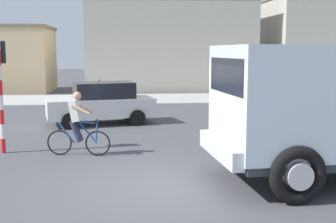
# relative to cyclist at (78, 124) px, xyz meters

# --- Properties ---
(ground_plane) EXTENTS (120.00, 120.00, 0.00)m
(ground_plane) POSITION_rel_cyclist_xyz_m (2.08, -2.79, -0.86)
(ground_plane) COLOR #4C4C51
(sidewalk_far) EXTENTS (80.00, 5.00, 0.16)m
(sidewalk_far) POSITION_rel_cyclist_xyz_m (2.08, 12.58, -0.78)
(sidewalk_far) COLOR #ADADA8
(sidewalk_far) RESTS_ON ground
(cyclist) EXTENTS (1.71, 0.56, 1.72)m
(cyclist) POSITION_rel_cyclist_xyz_m (0.00, 0.00, 0.00)
(cyclist) COLOR black
(cyclist) RESTS_ON ground
(traffic_light_pole) EXTENTS (0.24, 0.43, 3.20)m
(traffic_light_pole) POSITION_rel_cyclist_xyz_m (-2.08, 0.59, 1.20)
(traffic_light_pole) COLOR red
(traffic_light_pole) RESTS_ON ground
(car_red_near) EXTENTS (4.28, 2.54, 1.60)m
(car_red_near) POSITION_rel_cyclist_xyz_m (0.37, 5.10, -0.05)
(car_red_near) COLOR white
(car_red_near) RESTS_ON ground
(pedestrian_near_kerb) EXTENTS (0.34, 0.22, 1.62)m
(pedestrian_near_kerb) POSITION_rel_cyclist_xyz_m (0.18, 6.66, -0.02)
(pedestrian_near_kerb) COLOR #2D334C
(pedestrian_near_kerb) RESTS_ON ground
(building_mid_block) EXTENTS (11.21, 5.70, 6.38)m
(building_mid_block) POSITION_rel_cyclist_xyz_m (4.34, 18.31, 2.33)
(building_mid_block) COLOR #B2AD9E
(building_mid_block) RESTS_ON ground
(building_corner_right) EXTENTS (8.24, 5.87, 6.47)m
(building_corner_right) POSITION_rel_cyclist_xyz_m (15.42, 18.06, 2.38)
(building_corner_right) COLOR #B2AD9E
(building_corner_right) RESTS_ON ground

